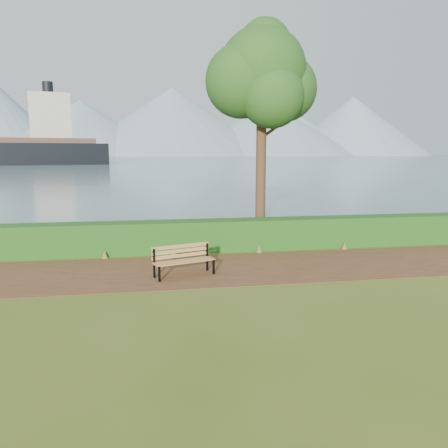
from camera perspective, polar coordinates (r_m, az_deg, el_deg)
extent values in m
plane|color=#4D5A19|center=(11.79, -0.52, -6.26)|extent=(140.00, 140.00, 0.00)
cube|color=#542A1D|center=(12.07, -0.75, -5.86)|extent=(40.00, 3.40, 0.01)
cube|color=#123F12|center=(14.18, -2.18, -1.52)|extent=(32.00, 0.85, 1.00)
cube|color=slate|center=(271.24, -9.30, 8.56)|extent=(700.00, 510.00, 0.00)
cone|color=#7A93A3|center=(410.89, -18.11, 11.81)|extent=(160.00, 160.00, 48.00)
cone|color=#7A93A3|center=(417.71, -6.74, 13.11)|extent=(190.00, 190.00, 62.00)
cone|color=#7A93A3|center=(426.69, 5.75, 12.24)|extent=(170.00, 170.00, 50.00)
cone|color=#7A93A3|center=(467.76, 16.37, 12.15)|extent=(150.00, 150.00, 58.00)
cone|color=#7A93A3|center=(441.52, -10.84, 11.05)|extent=(120.00, 120.00, 35.00)
cone|color=#7A93A3|center=(462.17, 9.79, 11.31)|extent=(130.00, 130.00, 40.00)
cube|color=black|center=(10.95, -8.44, -6.51)|extent=(0.06, 0.06, 0.40)
cube|color=black|center=(11.26, -9.12, -5.12)|extent=(0.06, 0.06, 0.76)
cube|color=black|center=(11.08, -8.80, -5.40)|extent=(0.18, 0.45, 0.04)
cube|color=black|center=(11.50, -1.37, -5.64)|extent=(0.06, 0.06, 0.40)
cube|color=black|center=(11.79, -2.21, -4.35)|extent=(0.06, 0.06, 0.76)
cube|color=black|center=(11.62, -1.80, -4.59)|extent=(0.18, 0.45, 0.04)
cube|color=#A87141|center=(11.17, -4.88, -5.05)|extent=(1.55, 0.57, 0.03)
cube|color=#A87141|center=(11.27, -5.10, -4.93)|extent=(1.55, 0.57, 0.03)
cube|color=#A87141|center=(11.38, -5.32, -4.80)|extent=(1.55, 0.57, 0.03)
cube|color=#A87141|center=(11.48, -5.53, -4.68)|extent=(1.55, 0.57, 0.03)
cube|color=#A87141|center=(11.50, -5.64, -4.10)|extent=(1.53, 0.53, 0.09)
cube|color=#A87141|center=(11.47, -5.65, -3.50)|extent=(1.53, 0.53, 0.09)
cube|color=#A87141|center=(11.44, -5.66, -2.89)|extent=(1.53, 0.53, 0.09)
cylinder|color=#3C2718|center=(15.81, 4.87, 9.55)|extent=(0.36, 0.36, 6.48)
sphere|color=#234D19|center=(16.05, 5.01, 19.23)|extent=(3.06, 3.06, 3.06)
sphere|color=#234D19|center=(16.33, 7.82, 17.09)|extent=(2.34, 2.34, 2.34)
sphere|color=#234D19|center=(15.75, 2.33, 18.12)|extent=(2.52, 2.52, 2.52)
sphere|color=#234D19|center=(15.33, 6.27, 16.28)|extent=(2.16, 2.16, 2.16)
sphere|color=#234D19|center=(16.62, 3.49, 20.48)|extent=(1.98, 1.98, 1.98)
sphere|color=#234D19|center=(16.32, 5.36, 22.28)|extent=(1.80, 1.80, 1.80)
cylinder|color=#3C2718|center=(15.93, 6.34, 12.12)|extent=(0.95, 0.11, 0.71)
cylinder|color=#3C2718|center=(15.86, 3.55, 13.80)|extent=(0.73, 0.34, 0.65)
cube|color=beige|center=(123.51, -21.83, 12.74)|extent=(11.63, 11.05, 11.88)
cylinder|color=black|center=(124.20, -22.03, 15.97)|extent=(2.59, 2.59, 3.78)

